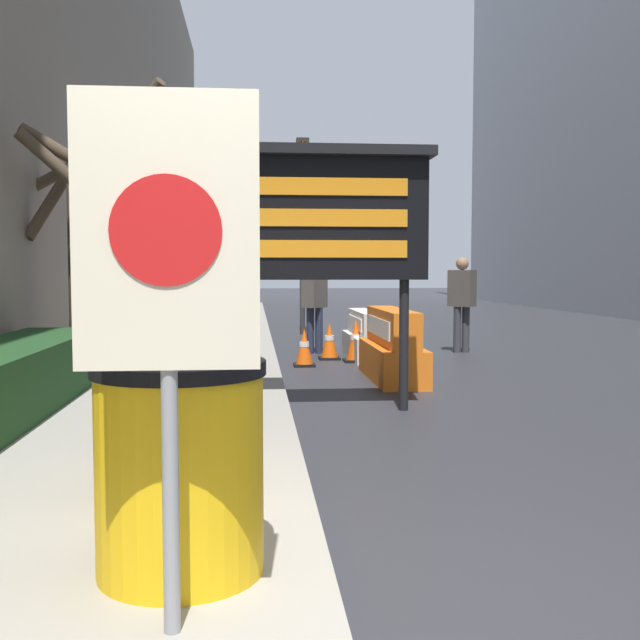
{
  "coord_description": "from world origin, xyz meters",
  "views": [
    {
      "loc": [
        -0.34,
        -2.85,
        1.45
      ],
      "look_at": [
        0.37,
        5.11,
        0.93
      ],
      "focal_mm": 42.0,
      "sensor_mm": 36.0,
      "label": 1
    }
  ],
  "objects_px": {
    "traffic_light_near_curb": "(302,194)",
    "barrel_drum_foreground": "(180,466)",
    "jersey_barrier_white": "(364,337)",
    "barrel_drum_middle": "(175,422)",
    "traffic_cone_near": "(329,341)",
    "jersey_barrier_orange_near": "(392,349)",
    "warning_sign": "(167,266)",
    "pedestrian_worker": "(462,296)",
    "barrel_drum_back": "(183,394)",
    "message_board": "(318,216)",
    "traffic_cone_far": "(356,341)",
    "traffic_cone_mid": "(304,348)",
    "pedestrian_passerby": "(315,297)"
  },
  "relations": [
    {
      "from": "barrel_drum_foreground",
      "to": "pedestrian_passerby",
      "type": "distance_m",
      "value": 9.98
    },
    {
      "from": "barrel_drum_back",
      "to": "message_board",
      "type": "xyz_separation_m",
      "value": [
        1.14,
        2.52,
        1.39
      ]
    },
    {
      "from": "traffic_cone_near",
      "to": "traffic_light_near_curb",
      "type": "xyz_separation_m",
      "value": [
        -0.13,
        4.83,
        2.88
      ]
    },
    {
      "from": "traffic_light_near_curb",
      "to": "pedestrian_worker",
      "type": "height_order",
      "value": "traffic_light_near_curb"
    },
    {
      "from": "message_board",
      "to": "jersey_barrier_orange_near",
      "type": "height_order",
      "value": "message_board"
    },
    {
      "from": "traffic_cone_far",
      "to": "jersey_barrier_orange_near",
      "type": "bearing_deg",
      "value": -83.9
    },
    {
      "from": "traffic_cone_far",
      "to": "barrel_drum_middle",
      "type": "bearing_deg",
      "value": -105.06
    },
    {
      "from": "pedestrian_passerby",
      "to": "traffic_light_near_curb",
      "type": "bearing_deg",
      "value": 37.75
    },
    {
      "from": "warning_sign",
      "to": "pedestrian_worker",
      "type": "bearing_deg",
      "value": 69.01
    },
    {
      "from": "barrel_drum_middle",
      "to": "pedestrian_worker",
      "type": "bearing_deg",
      "value": 65.04
    },
    {
      "from": "barrel_drum_foreground",
      "to": "barrel_drum_middle",
      "type": "bearing_deg",
      "value": 97.28
    },
    {
      "from": "barrel_drum_foreground",
      "to": "barrel_drum_middle",
      "type": "relative_size",
      "value": 1.0
    },
    {
      "from": "barrel_drum_middle",
      "to": "warning_sign",
      "type": "relative_size",
      "value": 0.48
    },
    {
      "from": "barrel_drum_back",
      "to": "jersey_barrier_orange_near",
      "type": "distance_m",
      "value": 5.25
    },
    {
      "from": "barrel_drum_middle",
      "to": "jersey_barrier_white",
      "type": "height_order",
      "value": "barrel_drum_middle"
    },
    {
      "from": "warning_sign",
      "to": "jersey_barrier_white",
      "type": "bearing_deg",
      "value": 77.6
    },
    {
      "from": "pedestrian_passerby",
      "to": "traffic_cone_far",
      "type": "bearing_deg",
      "value": -117.57
    },
    {
      "from": "barrel_drum_middle",
      "to": "jersey_barrier_orange_near",
      "type": "relative_size",
      "value": 0.44
    },
    {
      "from": "warning_sign",
      "to": "jersey_barrier_orange_near",
      "type": "xyz_separation_m",
      "value": [
        2.13,
        7.18,
        -1.05
      ]
    },
    {
      "from": "warning_sign",
      "to": "traffic_cone_near",
      "type": "height_order",
      "value": "warning_sign"
    },
    {
      "from": "traffic_light_near_curb",
      "to": "pedestrian_worker",
      "type": "distance_m",
      "value": 5.22
    },
    {
      "from": "traffic_cone_mid",
      "to": "traffic_light_near_curb",
      "type": "bearing_deg",
      "value": 86.51
    },
    {
      "from": "jersey_barrier_white",
      "to": "barrel_drum_middle",
      "type": "bearing_deg",
      "value": -105.55
    },
    {
      "from": "barrel_drum_middle",
      "to": "traffic_light_near_curb",
      "type": "distance_m",
      "value": 13.19
    },
    {
      "from": "barrel_drum_back",
      "to": "jersey_barrier_orange_near",
      "type": "relative_size",
      "value": 0.44
    },
    {
      "from": "warning_sign",
      "to": "traffic_light_near_curb",
      "type": "height_order",
      "value": "traffic_light_near_curb"
    },
    {
      "from": "warning_sign",
      "to": "traffic_cone_mid",
      "type": "xyz_separation_m",
      "value": [
        1.06,
        8.68,
        -1.19
      ]
    },
    {
      "from": "barrel_drum_foreground",
      "to": "pedestrian_passerby",
      "type": "relative_size",
      "value": 0.54
    },
    {
      "from": "message_board",
      "to": "pedestrian_worker",
      "type": "xyz_separation_m",
      "value": [
        3.03,
        5.39,
        -1.01
      ]
    },
    {
      "from": "jersey_barrier_white",
      "to": "traffic_cone_far",
      "type": "bearing_deg",
      "value": -112.41
    },
    {
      "from": "jersey_barrier_white",
      "to": "traffic_cone_near",
      "type": "xyz_separation_m",
      "value": [
        -0.6,
        -0.17,
        -0.05
      ]
    },
    {
      "from": "jersey_barrier_orange_near",
      "to": "traffic_cone_mid",
      "type": "xyz_separation_m",
      "value": [
        -1.07,
        1.5,
        -0.13
      ]
    },
    {
      "from": "message_board",
      "to": "traffic_light_near_curb",
      "type": "distance_m",
      "value": 9.45
    },
    {
      "from": "traffic_cone_near",
      "to": "barrel_drum_back",
      "type": "bearing_deg",
      "value": -103.66
    },
    {
      "from": "jersey_barrier_orange_near",
      "to": "jersey_barrier_white",
      "type": "relative_size",
      "value": 1.05
    },
    {
      "from": "barrel_drum_back",
      "to": "barrel_drum_middle",
      "type": "bearing_deg",
      "value": -87.55
    },
    {
      "from": "barrel_drum_middle",
      "to": "jersey_barrier_orange_near",
      "type": "distance_m",
      "value": 6.1
    },
    {
      "from": "traffic_cone_near",
      "to": "traffic_cone_far",
      "type": "relative_size",
      "value": 0.89
    },
    {
      "from": "jersey_barrier_orange_near",
      "to": "jersey_barrier_white",
      "type": "bearing_deg",
      "value": 90.0
    },
    {
      "from": "pedestrian_worker",
      "to": "pedestrian_passerby",
      "type": "distance_m",
      "value": 2.62
    },
    {
      "from": "traffic_light_near_curb",
      "to": "jersey_barrier_white",
      "type": "bearing_deg",
      "value": -81.12
    },
    {
      "from": "barrel_drum_back",
      "to": "pedestrian_worker",
      "type": "relative_size",
      "value": 0.54
    },
    {
      "from": "traffic_light_near_curb",
      "to": "barrel_drum_foreground",
      "type": "bearing_deg",
      "value": -95.9
    },
    {
      "from": "barrel_drum_middle",
      "to": "barrel_drum_back",
      "type": "distance_m",
      "value": 0.96
    },
    {
      "from": "message_board",
      "to": "traffic_cone_mid",
      "type": "height_order",
      "value": "message_board"
    },
    {
      "from": "traffic_cone_mid",
      "to": "traffic_light_near_curb",
      "type": "height_order",
      "value": "traffic_light_near_curb"
    },
    {
      "from": "barrel_drum_middle",
      "to": "message_board",
      "type": "distance_m",
      "value": 3.9
    },
    {
      "from": "message_board",
      "to": "jersey_barrier_orange_near",
      "type": "bearing_deg",
      "value": 61.64
    },
    {
      "from": "traffic_cone_near",
      "to": "traffic_cone_mid",
      "type": "relative_size",
      "value": 1.06
    },
    {
      "from": "pedestrian_passerby",
      "to": "pedestrian_worker",
      "type": "bearing_deg",
      "value": -52.8
    }
  ]
}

